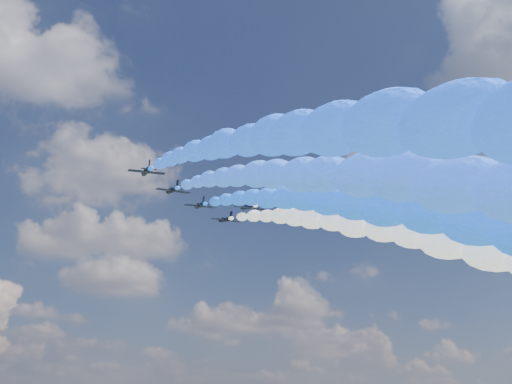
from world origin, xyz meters
name	(u,v)px	position (x,y,z in m)	size (l,w,h in m)	color
jet_0	(146,171)	(-29.79, -6.53, 105.69)	(7.92, 10.62, 2.34)	black
trail_0	(237,158)	(-29.79, -64.35, 88.44)	(6.57, 113.35, 39.44)	blue
jet_1	(172,190)	(-21.10, 4.16, 105.69)	(7.92, 10.62, 2.34)	black
trail_1	(266,188)	(-21.10, -53.65, 88.44)	(6.57, 113.35, 39.44)	blue
jet_2	(200,205)	(-11.45, 13.73, 105.69)	(7.92, 10.62, 2.34)	black
trail_2	(297,211)	(-11.45, -44.08, 88.44)	(6.57, 113.35, 39.44)	blue
jet_3	(249,207)	(0.67, 10.48, 105.69)	(7.92, 10.62, 2.34)	black
trail_3	(369,213)	(0.67, -47.34, 88.44)	(6.57, 113.35, 39.44)	white
jet_4	(226,220)	(-1.00, 23.90, 105.69)	(7.92, 10.62, 2.34)	black
trail_4	(325,231)	(-1.00, -33.92, 88.44)	(6.57, 113.35, 39.44)	silver
jet_5	(279,215)	(10.45, 14.09, 105.69)	(7.92, 10.62, 2.34)	black
trail_5	(406,224)	(10.45, -43.73, 88.44)	(6.57, 113.35, 39.44)	#FB1A31
jet_6	(329,208)	(19.89, 3.63, 105.69)	(7.92, 10.62, 2.34)	black
trail_6	(487,215)	(19.89, -54.18, 88.44)	(6.57, 113.35, 39.44)	#FA0D12
jet_7	(392,202)	(32.16, -6.94, 105.69)	(7.92, 10.62, 2.34)	black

